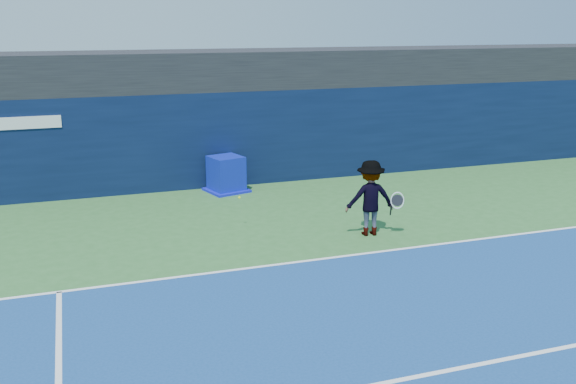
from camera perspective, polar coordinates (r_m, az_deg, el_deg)
name	(u,v)px	position (r m, az deg, el deg)	size (l,w,h in m)	color
ground	(357,320)	(11.65, 6.13, -11.28)	(80.00, 80.00, 0.00)	#31682F
baseline	(299,262)	(14.18, 1.00, -6.22)	(24.00, 0.10, 0.01)	white
service_line	(414,377)	(10.10, 11.10, -15.87)	(24.00, 0.10, 0.01)	white
stadium_band	(211,69)	(21.46, -6.84, 10.77)	(36.00, 3.00, 1.20)	black
back_wall_assembly	(220,138)	(20.75, -6.08, 4.80)	(36.00, 1.03, 3.00)	black
equipment_cart	(226,175)	(19.94, -5.52, 1.47)	(1.42, 1.42, 1.10)	#0B199E
tennis_player	(370,198)	(15.84, 7.31, -0.53)	(1.41, 0.88, 1.87)	silver
tennis_ball	(239,198)	(16.30, -4.34, -0.49)	(0.06, 0.06, 0.06)	yellow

